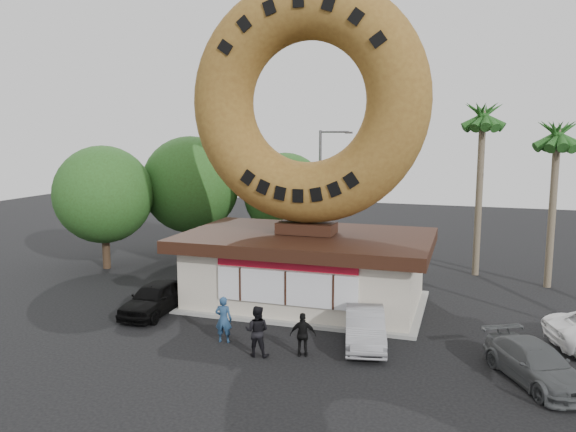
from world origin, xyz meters
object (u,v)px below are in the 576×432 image
(giant_donut, at_px, (307,102))
(car_grey, at_px, (536,364))
(street_lamp, at_px, (322,187))
(person_right, at_px, (303,335))
(donut_shop, at_px, (306,266))
(person_left, at_px, (224,319))
(car_silver, at_px, (365,327))
(person_center, at_px, (257,331))
(car_black, at_px, (155,298))

(giant_donut, relative_size, car_grey, 2.56)
(street_lamp, height_order, person_right, street_lamp)
(person_right, bearing_deg, car_grey, 168.71)
(donut_shop, height_order, giant_donut, giant_donut)
(person_left, distance_m, person_right, 3.25)
(giant_donut, xyz_separation_m, person_right, (1.61, -6.01, -8.38))
(street_lamp, distance_m, car_silver, 15.67)
(person_center, height_order, car_grey, person_center)
(giant_donut, height_order, car_grey, giant_donut)
(giant_donut, height_order, car_silver, giant_donut)
(car_silver, bearing_deg, person_center, -158.82)
(person_center, bearing_deg, car_silver, -151.12)
(street_lamp, bearing_deg, person_left, -89.14)
(donut_shop, xyz_separation_m, car_black, (-5.89, -3.45, -1.07))
(street_lamp, relative_size, car_silver, 1.96)
(person_right, height_order, car_black, person_right)
(street_lamp, xyz_separation_m, person_center, (1.91, -16.48, -3.57))
(donut_shop, height_order, person_left, donut_shop)
(street_lamp, bearing_deg, giant_donut, -79.49)
(person_left, bearing_deg, person_right, 165.20)
(giant_donut, bearing_deg, car_silver, -50.50)
(street_lamp, bearing_deg, person_right, -77.79)
(donut_shop, relative_size, car_black, 2.73)
(person_center, xyz_separation_m, car_black, (-5.94, 3.01, -0.22))
(giant_donut, xyz_separation_m, car_black, (-5.89, -3.47, -8.48))
(giant_donut, relative_size, car_silver, 2.64)
(donut_shop, xyz_separation_m, person_center, (0.05, -6.47, -0.85))
(giant_donut, height_order, person_center, giant_donut)
(person_center, relative_size, car_grey, 0.43)
(street_lamp, bearing_deg, car_grey, -54.91)
(giant_donut, distance_m, person_center, 10.50)
(giant_donut, distance_m, person_right, 10.44)
(street_lamp, height_order, person_center, street_lamp)
(street_lamp, relative_size, person_left, 4.51)
(donut_shop, xyz_separation_m, giant_donut, (0.00, 0.02, 7.41))
(donut_shop, height_order, car_black, donut_shop)
(person_right, bearing_deg, donut_shop, -88.29)
(street_lamp, height_order, car_black, street_lamp)
(person_center, bearing_deg, car_black, -31.28)
(donut_shop, distance_m, giant_donut, 7.41)
(giant_donut, xyz_separation_m, street_lamp, (-1.86, 10.00, -4.69))
(person_left, bearing_deg, giant_donut, -114.13)
(person_left, bearing_deg, street_lamp, -97.23)
(street_lamp, relative_size, person_center, 4.38)
(giant_donut, height_order, car_black, giant_donut)
(person_center, bearing_deg, giant_donut, -93.93)
(person_left, xyz_separation_m, car_silver, (5.11, 1.41, -0.22))
(street_lamp, distance_m, car_black, 14.56)
(street_lamp, bearing_deg, car_silver, -69.42)
(giant_donut, xyz_separation_m, person_left, (-1.62, -5.63, -8.29))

